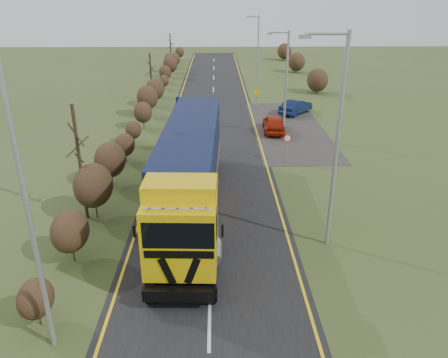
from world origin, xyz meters
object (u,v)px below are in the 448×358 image
car_blue_sedan (296,107)px  speed_sign (287,143)px  car_red_hatchback (274,123)px  streetlight_near (335,136)px  lorry (190,167)px

car_blue_sedan → speed_sign: (-2.85, -12.95, 0.71)m
car_blue_sedan → speed_sign: size_ratio=2.03×
car_red_hatchback → streetlight_near: size_ratio=0.44×
car_red_hatchback → car_blue_sedan: 6.48m
car_red_hatchback → car_blue_sedan: car_red_hatchback is taller
car_blue_sedan → speed_sign: 13.28m
lorry → speed_sign: bearing=51.4°
lorry → car_red_hatchback: lorry is taller
streetlight_near → speed_sign: (-0.20, 10.57, -3.90)m
lorry → car_red_hatchback: bearing=68.7°
streetlight_near → car_red_hatchback: bearing=90.6°
car_blue_sedan → streetlight_near: size_ratio=0.43×
speed_sign → car_blue_sedan: bearing=77.6°
car_red_hatchback → streetlight_near: 18.29m
car_red_hatchback → car_blue_sedan: size_ratio=1.03×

